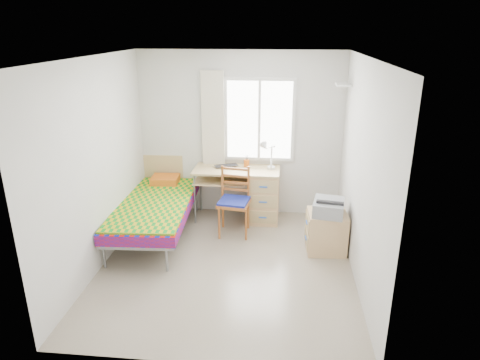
{
  "coord_description": "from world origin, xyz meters",
  "views": [
    {
      "loc": [
        0.66,
        -4.82,
        2.92
      ],
      "look_at": [
        0.12,
        0.55,
        0.98
      ],
      "focal_mm": 32.0,
      "sensor_mm": 36.0,
      "label": 1
    }
  ],
  "objects_px": {
    "chair": "(235,197)",
    "printer": "(329,207)",
    "cabinet": "(326,232)",
    "desk": "(259,193)",
    "bed": "(157,205)"
  },
  "relations": [
    {
      "from": "chair",
      "to": "printer",
      "type": "relative_size",
      "value": 1.96
    },
    {
      "from": "cabinet",
      "to": "chair",
      "type": "bearing_deg",
      "value": 158.39
    },
    {
      "from": "printer",
      "to": "desk",
      "type": "bearing_deg",
      "value": 144.83
    },
    {
      "from": "chair",
      "to": "cabinet",
      "type": "height_order",
      "value": "chair"
    },
    {
      "from": "chair",
      "to": "printer",
      "type": "xyz_separation_m",
      "value": [
        1.31,
        -0.47,
        0.1
      ]
    },
    {
      "from": "desk",
      "to": "printer",
      "type": "bearing_deg",
      "value": -44.04
    },
    {
      "from": "bed",
      "to": "cabinet",
      "type": "bearing_deg",
      "value": -9.74
    },
    {
      "from": "bed",
      "to": "chair",
      "type": "distance_m",
      "value": 1.15
    },
    {
      "from": "desk",
      "to": "chair",
      "type": "xyz_separation_m",
      "value": [
        -0.33,
        -0.5,
        0.11
      ]
    },
    {
      "from": "chair",
      "to": "cabinet",
      "type": "relative_size",
      "value": 1.77
    },
    {
      "from": "bed",
      "to": "desk",
      "type": "bearing_deg",
      "value": 20.62
    },
    {
      "from": "chair",
      "to": "cabinet",
      "type": "xyz_separation_m",
      "value": [
        1.3,
        -0.44,
        -0.28
      ]
    },
    {
      "from": "chair",
      "to": "printer",
      "type": "bearing_deg",
      "value": -11.65
    },
    {
      "from": "printer",
      "to": "chair",
      "type": "bearing_deg",
      "value": 169.88
    },
    {
      "from": "desk",
      "to": "printer",
      "type": "height_order",
      "value": "desk"
    }
  ]
}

